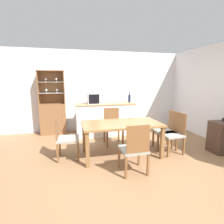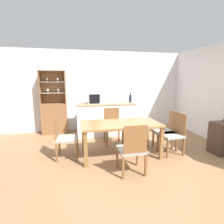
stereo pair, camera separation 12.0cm
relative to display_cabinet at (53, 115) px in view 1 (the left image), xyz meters
The scene contains 12 objects.
ground_plane 2.99m from the display_cabinet, 55.38° to the right, with size 18.00×18.00×0.00m, color #936B47.
wall_back 1.82m from the display_cabinet, ahead, with size 6.80×0.06×2.55m.
kitchen_counter 1.60m from the display_cabinet, 18.10° to the right, with size 1.73×0.59×0.96m.
display_cabinet is the anchor object (origin of this frame).
dining_table 2.58m from the display_cabinet, 52.62° to the right, with size 1.66×0.87×0.73m.
dining_chair_side_left_far 1.96m from the display_cabinet, 78.36° to the right, with size 0.46×0.46×0.91m.
dining_chair_side_right_far 3.34m from the display_cabinet, 35.05° to the right, with size 0.44×0.44×0.91m.
dining_chair_head_far 2.02m from the display_cabinet, 39.18° to the right, with size 0.44×0.44×0.91m.
dining_chair_head_near 3.23m from the display_cabinet, 60.97° to the right, with size 0.44×0.44×0.91m.
dining_chair_side_right_near 3.49m from the display_cabinet, 38.49° to the right, with size 0.47×0.47×0.91m.
microwave 1.43m from the display_cabinet, 22.03° to the right, with size 0.46×0.40×0.30m.
wine_bottle 2.38m from the display_cabinet, 11.81° to the right, with size 0.07×0.07×0.31m.
Camera 1 is at (-1.15, -3.09, 1.61)m, focal length 28.00 mm.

